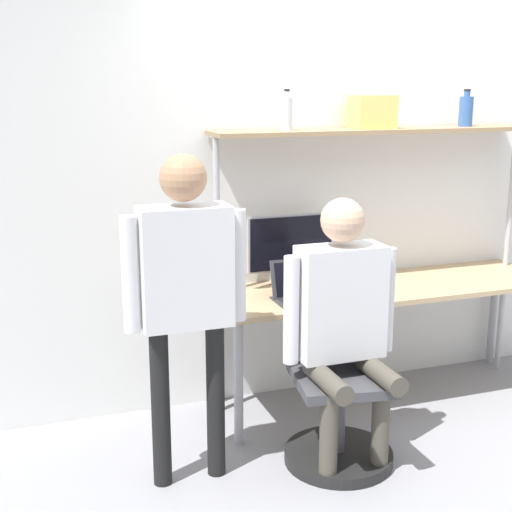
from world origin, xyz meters
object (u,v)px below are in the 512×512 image
at_px(office_chair, 337,406).
at_px(storage_box, 372,112).
at_px(person_seated, 343,312).
at_px(bottle_clear, 287,113).
at_px(cell_phone, 355,294).
at_px(laptop, 304,288).
at_px(monitor, 291,247).
at_px(person_standing, 185,280).
at_px(bottle_blue, 466,111).

distance_m(office_chair, storage_box, 1.71).
relative_size(person_seated, bottle_clear, 6.04).
bearing_deg(cell_phone, laptop, 174.60).
relative_size(monitor, person_standing, 0.33).
bearing_deg(bottle_clear, monitor, 11.14).
bearing_deg(laptop, person_seated, -91.32).
xyz_separation_m(office_chair, person_standing, (-0.77, 0.06, 0.73)).
distance_m(laptop, cell_phone, 0.32).
bearing_deg(person_seated, laptop, 88.68).
bearing_deg(cell_phone, bottle_blue, 18.05).
bearing_deg(person_standing, storage_box, 27.10).
height_order(bottle_blue, storage_box, bottle_blue).
relative_size(office_chair, bottle_blue, 4.15).
distance_m(monitor, office_chair, 1.00).
distance_m(cell_phone, person_standing, 1.19).
height_order(laptop, storage_box, storage_box).
bearing_deg(storage_box, person_seated, -124.87).
xyz_separation_m(person_seated, person_standing, (-0.76, 0.11, 0.21)).
relative_size(monitor, laptop, 1.50).
relative_size(office_chair, storage_box, 3.80).
xyz_separation_m(laptop, bottle_blue, (1.17, 0.25, 0.95)).
bearing_deg(person_standing, bottle_clear, 41.09).
distance_m(person_seated, bottle_clear, 1.21).
bearing_deg(person_seated, bottle_blue, 33.06).
distance_m(monitor, laptop, 0.32).
bearing_deg(person_seated, cell_phone, 56.79).
relative_size(monitor, bottle_blue, 2.38).
bearing_deg(storage_box, laptop, -154.35).
xyz_separation_m(cell_phone, person_seated, (-0.32, -0.49, 0.08)).
height_order(laptop, bottle_clear, bottle_clear).
bearing_deg(person_standing, monitor, 40.04).
distance_m(cell_phone, office_chair, 0.70).
distance_m(cell_phone, storage_box, 1.07).
bearing_deg(storage_box, office_chair, -126.18).
distance_m(laptop, person_seated, 0.52).
bearing_deg(laptop, bottle_blue, 12.15).
height_order(person_seated, bottle_blue, bottle_blue).
bearing_deg(laptop, bottle_clear, 92.66).
distance_m(person_standing, bottle_blue, 2.18).
relative_size(cell_phone, person_seated, 0.11).
xyz_separation_m(monitor, bottle_blue, (1.15, -0.01, 0.77)).
height_order(laptop, person_standing, person_standing).
height_order(bottle_clear, storage_box, bottle_clear).
bearing_deg(person_seated, monitor, 87.22).
height_order(monitor, person_standing, person_standing).
bearing_deg(cell_phone, bottle_clear, 138.68).
bearing_deg(office_chair, person_standing, 175.51).
height_order(cell_phone, office_chair, office_chair).
distance_m(cell_phone, bottle_blue, 1.36).
relative_size(cell_phone, bottle_clear, 0.66).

